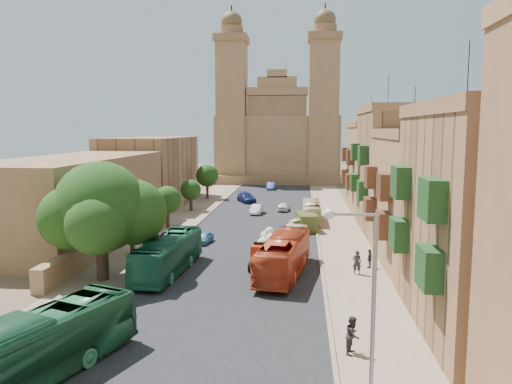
% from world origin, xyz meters
% --- Properties ---
extents(ground, '(260.00, 260.00, 0.00)m').
position_xyz_m(ground, '(0.00, 0.00, 0.00)').
color(ground, brown).
extents(road_surface, '(14.00, 140.00, 0.01)m').
position_xyz_m(road_surface, '(0.00, 30.00, 0.01)').
color(road_surface, black).
rests_on(road_surface, ground).
extents(sidewalk_east, '(5.00, 140.00, 0.01)m').
position_xyz_m(sidewalk_east, '(9.50, 30.00, 0.01)').
color(sidewalk_east, '#846D56').
rests_on(sidewalk_east, ground).
extents(sidewalk_west, '(5.00, 140.00, 0.01)m').
position_xyz_m(sidewalk_west, '(-9.50, 30.00, 0.01)').
color(sidewalk_west, '#846D56').
rests_on(sidewalk_west, ground).
extents(kerb_east, '(0.25, 140.00, 0.12)m').
position_xyz_m(kerb_east, '(7.00, 30.00, 0.06)').
color(kerb_east, '#846D56').
rests_on(kerb_east, ground).
extents(kerb_west, '(0.25, 140.00, 0.12)m').
position_xyz_m(kerb_west, '(-7.00, 30.00, 0.06)').
color(kerb_west, '#846D56').
rests_on(kerb_west, ground).
extents(townhouse_a, '(9.00, 14.00, 16.40)m').
position_xyz_m(townhouse_a, '(15.95, -3.00, 6.41)').
color(townhouse_a, '#966944').
rests_on(townhouse_a, ground).
extents(townhouse_b, '(9.00, 14.00, 14.90)m').
position_xyz_m(townhouse_b, '(15.95, 11.00, 5.66)').
color(townhouse_b, '#8D633F').
rests_on(townhouse_b, ground).
extents(townhouse_c, '(9.00, 14.00, 17.40)m').
position_xyz_m(townhouse_c, '(15.95, 25.00, 6.91)').
color(townhouse_c, '#966944').
rests_on(townhouse_c, ground).
extents(townhouse_d, '(9.00, 14.00, 15.90)m').
position_xyz_m(townhouse_d, '(15.95, 39.00, 6.16)').
color(townhouse_d, '#8D633F').
rests_on(townhouse_d, ground).
extents(west_wall, '(1.00, 40.00, 1.80)m').
position_xyz_m(west_wall, '(-12.50, 20.00, 0.90)').
color(west_wall, '#8D633F').
rests_on(west_wall, ground).
extents(west_building_low, '(10.00, 28.00, 8.40)m').
position_xyz_m(west_building_low, '(-18.00, 18.00, 4.20)').
color(west_building_low, brown).
rests_on(west_building_low, ground).
extents(west_building_mid, '(10.00, 22.00, 10.00)m').
position_xyz_m(west_building_mid, '(-18.00, 44.00, 5.00)').
color(west_building_mid, '#966944').
rests_on(west_building_mid, ground).
extents(church, '(28.00, 22.50, 36.30)m').
position_xyz_m(church, '(-0.00, 78.61, 9.52)').
color(church, '#8D633F').
rests_on(church, ground).
extents(ficus_tree, '(8.95, 8.23, 8.95)m').
position_xyz_m(ficus_tree, '(-9.42, 4.01, 5.29)').
color(ficus_tree, '#36251B').
rests_on(ficus_tree, ground).
extents(street_tree_a, '(2.78, 2.78, 4.28)m').
position_xyz_m(street_tree_a, '(-10.00, 12.00, 2.86)').
color(street_tree_a, '#36251B').
rests_on(street_tree_a, ground).
extents(street_tree_b, '(3.14, 3.14, 4.83)m').
position_xyz_m(street_tree_b, '(-10.00, 24.00, 3.23)').
color(street_tree_b, '#36251B').
rests_on(street_tree_b, ground).
extents(street_tree_c, '(2.83, 2.83, 4.35)m').
position_xyz_m(street_tree_c, '(-10.00, 36.00, 2.91)').
color(street_tree_c, '#36251B').
rests_on(street_tree_c, ground).
extents(street_tree_d, '(3.66, 3.66, 5.63)m').
position_xyz_m(street_tree_d, '(-10.00, 48.00, 3.78)').
color(street_tree_d, '#36251B').
rests_on(street_tree_d, ground).
extents(streetlamp, '(2.11, 0.44, 8.22)m').
position_xyz_m(streetlamp, '(7.72, -12.00, 5.20)').
color(streetlamp, gray).
rests_on(streetlamp, ground).
extents(red_truck, '(2.82, 5.61, 3.15)m').
position_xyz_m(red_truck, '(2.56, 8.83, 1.39)').
color(red_truck, '#A6280C').
rests_on(red_truck, ground).
extents(olive_pickup, '(2.66, 4.82, 1.89)m').
position_xyz_m(olive_pickup, '(5.84, 24.26, 0.92)').
color(olive_pickup, '#434E1D').
rests_on(olive_pickup, ground).
extents(bus_green_south, '(6.45, 11.49, 3.14)m').
position_xyz_m(bus_green_south, '(-6.50, -11.21, 1.57)').
color(bus_green_south, '#225D37').
rests_on(bus_green_south, ground).
extents(bus_green_north, '(3.20, 10.96, 3.01)m').
position_xyz_m(bus_green_north, '(-5.04, 6.12, 1.51)').
color(bus_green_north, '#18593D').
rests_on(bus_green_north, ground).
extents(bus_red_east, '(4.14, 11.22, 3.05)m').
position_xyz_m(bus_red_east, '(4.00, 6.51, 1.53)').
color(bus_red_east, '#AF371A').
rests_on(bus_red_east, ground).
extents(bus_cream_east, '(2.10, 8.93, 2.49)m').
position_xyz_m(bus_cream_east, '(6.50, 29.58, 1.24)').
color(bus_cream_east, beige).
rests_on(bus_cream_east, ground).
extents(car_blue_a, '(1.74, 3.35, 1.09)m').
position_xyz_m(car_blue_a, '(-4.31, 16.61, 0.55)').
color(car_blue_a, teal).
rests_on(car_blue_a, ground).
extents(car_white_a, '(1.69, 3.93, 1.26)m').
position_xyz_m(car_white_a, '(-0.68, 34.28, 0.63)').
color(car_white_a, silver).
rests_on(car_white_a, ground).
extents(car_cream, '(2.82, 5.32, 1.42)m').
position_xyz_m(car_cream, '(5.00, 23.75, 0.71)').
color(car_cream, '#F1EABE').
rests_on(car_cream, ground).
extents(car_dkblue, '(3.85, 5.37, 1.44)m').
position_xyz_m(car_dkblue, '(-3.25, 44.76, 0.72)').
color(car_dkblue, '#101C4E').
rests_on(car_dkblue, ground).
extents(car_white_b, '(1.80, 3.69, 1.21)m').
position_xyz_m(car_white_b, '(2.83, 37.08, 0.61)').
color(car_white_b, silver).
rests_on(car_white_b, ground).
extents(car_blue_b, '(1.41, 4.03, 1.33)m').
position_xyz_m(car_blue_b, '(-0.54, 61.65, 0.66)').
color(car_blue_b, '#3F59B0').
rests_on(car_blue_b, ground).
extents(pedestrian_a, '(0.71, 0.48, 1.90)m').
position_xyz_m(pedestrian_a, '(9.66, 7.22, 0.95)').
color(pedestrian_a, '#28252A').
rests_on(pedestrian_a, ground).
extents(pedestrian_b, '(1.01, 1.13, 1.93)m').
position_xyz_m(pedestrian_b, '(7.99, -6.85, 0.97)').
color(pedestrian_b, '#2D2926').
rests_on(pedestrian_b, ground).
extents(pedestrian_c, '(0.73, 1.01, 1.59)m').
position_xyz_m(pedestrian_c, '(10.89, 9.05, 0.79)').
color(pedestrian_c, '#3B3B41').
rests_on(pedestrian_c, ground).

